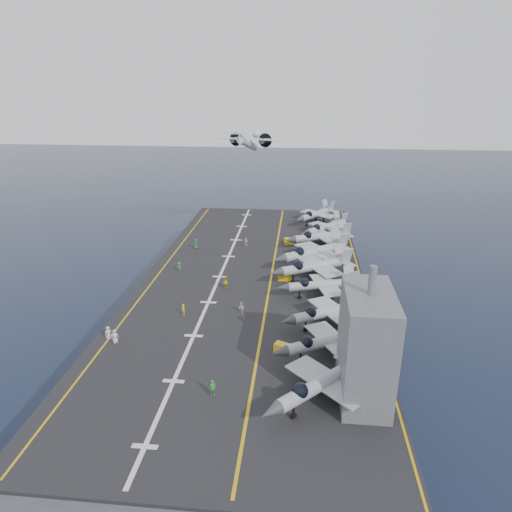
# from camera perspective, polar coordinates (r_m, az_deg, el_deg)

# --- Properties ---
(ground) EXTENTS (500.00, 500.00, 0.00)m
(ground) POSITION_cam_1_polar(r_m,az_deg,el_deg) (83.93, -0.28, -9.30)
(ground) COLOR #142135
(ground) RESTS_ON ground
(hull) EXTENTS (36.00, 90.00, 10.00)m
(hull) POSITION_cam_1_polar(r_m,az_deg,el_deg) (81.53, -0.28, -6.26)
(hull) COLOR #56595E
(hull) RESTS_ON ground
(flight_deck) EXTENTS (38.00, 92.00, 0.40)m
(flight_deck) POSITION_cam_1_polar(r_m,az_deg,el_deg) (79.29, -0.29, -2.92)
(flight_deck) COLOR black
(flight_deck) RESTS_ON hull
(foul_line) EXTENTS (0.35, 90.00, 0.02)m
(foul_line) POSITION_cam_1_polar(r_m,az_deg,el_deg) (78.97, 1.88, -2.86)
(foul_line) COLOR gold
(foul_line) RESTS_ON flight_deck
(landing_centerline) EXTENTS (0.50, 90.00, 0.02)m
(landing_centerline) POSITION_cam_1_polar(r_m,az_deg,el_deg) (80.01, -4.57, -2.59)
(landing_centerline) COLOR silver
(landing_centerline) RESTS_ON flight_deck
(deck_edge_port) EXTENTS (0.25, 90.00, 0.02)m
(deck_edge_port) POSITION_cam_1_polar(r_m,az_deg,el_deg) (82.60, -12.11, -2.23)
(deck_edge_port) COLOR gold
(deck_edge_port) RESTS_ON flight_deck
(deck_edge_stbd) EXTENTS (0.25, 90.00, 0.02)m
(deck_edge_stbd) POSITION_cam_1_polar(r_m,az_deg,el_deg) (79.57, 13.10, -3.23)
(deck_edge_stbd) COLOR gold
(deck_edge_stbd) RESTS_ON flight_deck
(island_superstructure) EXTENTS (5.00, 10.00, 15.00)m
(island_superstructure) POSITION_cam_1_polar(r_m,az_deg,el_deg) (49.19, 13.73, -9.36)
(island_superstructure) COLOR #56595E
(island_superstructure) RESTS_ON flight_deck
(fighter_jet_0) EXTENTS (17.02, 17.02, 5.02)m
(fighter_jet_0) POSITION_cam_1_polar(r_m,az_deg,el_deg) (49.88, 8.24, -15.30)
(fighter_jet_0) COLOR #9EA5AD
(fighter_jet_0) RESTS_ON flight_deck
(fighter_jet_1) EXTENTS (16.05, 14.29, 4.65)m
(fighter_jet_1) POSITION_cam_1_polar(r_m,az_deg,el_deg) (57.36, 8.97, -10.30)
(fighter_jet_1) COLOR gray
(fighter_jet_1) RESTS_ON flight_deck
(fighter_jet_2) EXTENTS (16.15, 14.55, 4.67)m
(fighter_jet_2) POSITION_cam_1_polar(r_m,az_deg,el_deg) (64.13, 9.16, -6.74)
(fighter_jet_2) COLOR gray
(fighter_jet_2) RESTS_ON flight_deck
(fighter_jet_3) EXTENTS (14.86, 11.88, 4.51)m
(fighter_jet_3) POSITION_cam_1_polar(r_m,az_deg,el_deg) (72.28, 8.25, -3.47)
(fighter_jet_3) COLOR gray
(fighter_jet_3) RESTS_ON flight_deck
(fighter_jet_4) EXTENTS (18.24, 16.26, 5.29)m
(fighter_jet_4) POSITION_cam_1_polar(r_m,az_deg,el_deg) (78.33, 7.44, -1.15)
(fighter_jet_4) COLOR #9298A1
(fighter_jet_4) RESTS_ON flight_deck
(fighter_jet_5) EXTENTS (19.25, 18.09, 5.57)m
(fighter_jet_5) POSITION_cam_1_polar(r_m,az_deg,el_deg) (84.66, 7.37, 0.66)
(fighter_jet_5) COLOR #A1AAB3
(fighter_jet_5) RESTS_ON flight_deck
(fighter_jet_6) EXTENTS (17.04, 14.73, 4.98)m
(fighter_jet_6) POSITION_cam_1_polar(r_m,az_deg,el_deg) (94.27, 8.21, 2.54)
(fighter_jet_6) COLOR #929AA2
(fighter_jet_6) RESTS_ON flight_deck
(fighter_jet_7) EXTENTS (15.90, 16.13, 4.72)m
(fighter_jet_7) POSITION_cam_1_polar(r_m,az_deg,el_deg) (100.87, 8.72, 3.66)
(fighter_jet_7) COLOR gray
(fighter_jet_7) RESTS_ON flight_deck
(fighter_jet_8) EXTENTS (15.43, 16.23, 4.70)m
(fighter_jet_8) POSITION_cam_1_polar(r_m,az_deg,el_deg) (110.86, 7.57, 5.29)
(fighter_jet_8) COLOR #A0A7AF
(fighter_jet_8) RESTS_ON flight_deck
(tow_cart_a) EXTENTS (2.15, 1.84, 1.09)m
(tow_cart_a) POSITION_cam_1_polar(r_m,az_deg,el_deg) (58.59, 3.26, -11.37)
(tow_cart_a) COLOR yellow
(tow_cart_a) RESTS_ON flight_deck
(tow_cart_b) EXTENTS (2.19, 1.43, 1.31)m
(tow_cart_b) POSITION_cam_1_polar(r_m,az_deg,el_deg) (78.45, 3.58, -2.55)
(tow_cart_b) COLOR #E3B806
(tow_cart_b) RESTS_ON flight_deck
(tow_cart_c) EXTENTS (2.17, 1.54, 1.22)m
(tow_cart_c) POSITION_cam_1_polar(r_m,az_deg,el_deg) (96.08, 4.18, 1.88)
(tow_cart_c) COLOR gold
(tow_cart_c) RESTS_ON flight_deck
(crew_0) EXTENTS (1.36, 1.30, 1.89)m
(crew_0) POSITION_cam_1_polar(r_m,az_deg,el_deg) (62.80, -17.21, -9.57)
(crew_0) COLOR silver
(crew_0) RESTS_ON flight_deck
(crew_1) EXTENTS (1.27, 1.24, 1.78)m
(crew_1) POSITION_cam_1_polar(r_m,az_deg,el_deg) (67.48, -9.07, -6.66)
(crew_1) COLOR yellow
(crew_1) RESTS_ON flight_deck
(crew_2) EXTENTS (1.30, 1.47, 2.05)m
(crew_2) POSITION_cam_1_polar(r_m,az_deg,el_deg) (75.31, -3.89, -3.28)
(crew_2) COLOR yellow
(crew_2) RESTS_ON flight_deck
(crew_3) EXTENTS (1.17, 1.19, 1.67)m
(crew_3) POSITION_cam_1_polar(r_m,az_deg,el_deg) (83.11, -9.55, -1.30)
(crew_3) COLOR #248D3A
(crew_3) RESTS_ON flight_deck
(crew_4) EXTENTS (1.28, 1.21, 1.78)m
(crew_4) POSITION_cam_1_polar(r_m,az_deg,el_deg) (94.70, -1.27, 1.82)
(crew_4) COLOR silver
(crew_4) RESTS_ON flight_deck
(crew_5) EXTENTS (1.31, 1.47, 2.05)m
(crew_5) POSITION_cam_1_polar(r_m,az_deg,el_deg) (93.64, -7.54, 1.50)
(crew_5) COLOR #268C33
(crew_5) RESTS_ON flight_deck
(crew_6) EXTENTS (1.39, 1.31, 1.93)m
(crew_6) POSITION_cam_1_polar(r_m,az_deg,el_deg) (51.32, -5.41, -16.13)
(crew_6) COLOR green
(crew_6) RESTS_ON flight_deck
(crew_7) EXTENTS (1.10, 1.23, 1.70)m
(crew_7) POSITION_cam_1_polar(r_m,az_deg,el_deg) (67.38, -1.83, -6.46)
(crew_7) COLOR silver
(crew_7) RESTS_ON flight_deck
(transport_plane) EXTENTS (22.60, 17.54, 4.79)m
(transport_plane) POSITION_cam_1_polar(r_m,az_deg,el_deg) (124.41, -1.02, 13.88)
(transport_plane) COLOR silver
(crew_8) EXTENTS (1.36, 1.30, 1.89)m
(crew_8) POSITION_cam_1_polar(r_m,az_deg,el_deg) (63.82, -17.97, -9.14)
(crew_8) COLOR silver
(crew_8) RESTS_ON flight_deck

